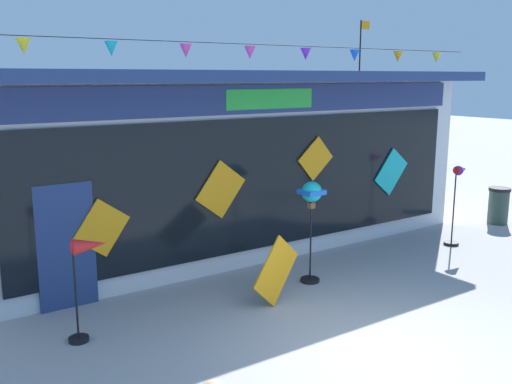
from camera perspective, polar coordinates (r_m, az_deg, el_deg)
ground_plane at (r=7.93m, az=12.53°, el=-15.77°), size 80.00×80.00×0.00m
kite_shop_building at (r=13.23m, az=-5.97°, el=3.94°), size 11.18×6.48×5.09m
wind_spinner_far_left at (r=8.14m, az=-16.57°, el=-6.67°), size 0.61×0.28×1.46m
wind_spinner_left at (r=9.92m, az=5.57°, el=-1.07°), size 0.37×0.37×1.82m
wind_spinner_center_left at (r=12.98m, az=19.66°, el=0.17°), size 0.57×0.32×1.74m
trash_bin at (r=15.32m, az=23.13°, el=-1.24°), size 0.52×0.52×0.91m
display_kite_on_ground at (r=9.23m, az=2.04°, el=-7.87°), size 1.07×0.29×1.07m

